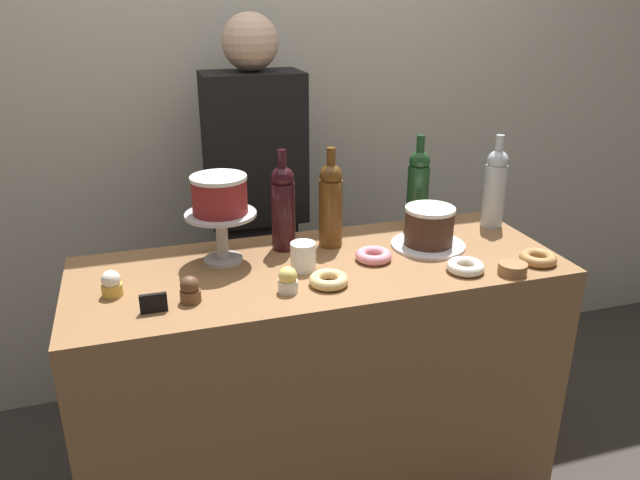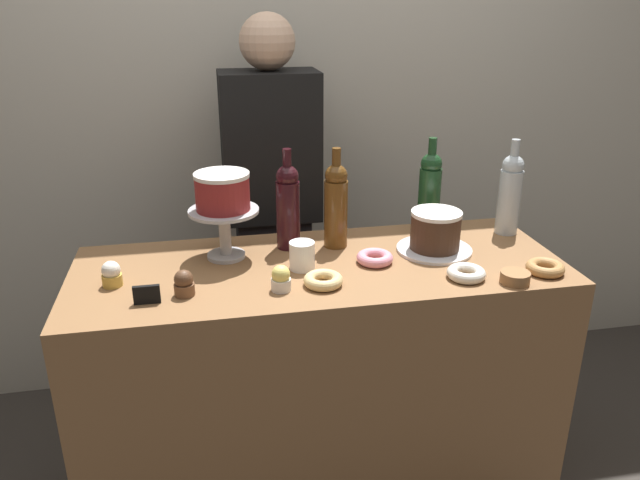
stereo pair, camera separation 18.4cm
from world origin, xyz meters
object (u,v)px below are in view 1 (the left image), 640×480
object	(u,v)px
wine_bottle_clear	(495,187)
cupcake_vanilla	(111,284)
cupcake_lemon	(288,280)
donut_glazed	(329,280)
wine_bottle_dark_red	(283,206)
cookie_stack	(513,269)
wine_bottle_green	(418,187)
donut_pink	(374,256)
coffee_cup_ceramic	(303,256)
white_layer_cake	(219,194)
chocolate_round_cake	(429,226)
donut_sugar	(465,267)
cake_stand_pedestal	(222,229)
price_sign_chalkboard	(153,303)
cupcake_chocolate	(190,290)
barista_figure	(257,221)
donut_maple	(538,258)
wine_bottle_amber	(331,203)

from	to	relation	value
wine_bottle_clear	cupcake_vanilla	bearing A→B (deg)	-172.26
cupcake_lemon	donut_glazed	size ratio (longest dim) A/B	0.66
cupcake_vanilla	cupcake_lemon	distance (m)	0.48
wine_bottle_dark_red	cupcake_lemon	world-z (taller)	wine_bottle_dark_red
donut_glazed	cookie_stack	world-z (taller)	same
wine_bottle_green	cupcake_lemon	size ratio (longest dim) A/B	4.38
donut_glazed	cookie_stack	size ratio (longest dim) A/B	1.33
donut_pink	coffee_cup_ceramic	world-z (taller)	coffee_cup_ceramic
white_layer_cake	cookie_stack	xyz separation A→B (m)	(0.80, -0.34, -0.20)
cupcake_lemon	coffee_cup_ceramic	distance (m)	0.15
wine_bottle_green	cupcake_vanilla	distance (m)	1.06
chocolate_round_cake	coffee_cup_ceramic	size ratio (longest dim) A/B	1.88
wine_bottle_dark_red	donut_sugar	size ratio (longest dim) A/B	2.91
cake_stand_pedestal	cookie_stack	world-z (taller)	cake_stand_pedestal
white_layer_cake	coffee_cup_ceramic	xyz separation A→B (m)	(0.22, -0.13, -0.17)
cake_stand_pedestal	price_sign_chalkboard	world-z (taller)	cake_stand_pedestal
cake_stand_pedestal	wine_bottle_dark_red	bearing A→B (deg)	12.57
cupcake_chocolate	donut_pink	bearing A→B (deg)	11.01
white_layer_cake	cookie_stack	size ratio (longest dim) A/B	1.99
price_sign_chalkboard	wine_bottle_dark_red	bearing A→B (deg)	36.79
wine_bottle_dark_red	cake_stand_pedestal	bearing A→B (deg)	-167.43
cupcake_lemon	barista_figure	size ratio (longest dim) A/B	0.05
wine_bottle_clear	wine_bottle_dark_red	bearing A→B (deg)	178.94
cupcake_vanilla	wine_bottle_green	bearing A→B (deg)	13.71
cake_stand_pedestal	white_layer_cake	distance (m)	0.11
wine_bottle_clear	barista_figure	xyz separation A→B (m)	(-0.76, 0.43, -0.19)
wine_bottle_dark_red	white_layer_cake	bearing A→B (deg)	-167.43
wine_bottle_clear	donut_maple	distance (m)	0.36
chocolate_round_cake	barista_figure	size ratio (longest dim) A/B	0.10
donut_maple	coffee_cup_ceramic	xyz separation A→B (m)	(-0.70, 0.17, 0.03)
wine_bottle_clear	wine_bottle_amber	size ratio (longest dim) A/B	1.00
wine_bottle_dark_red	price_sign_chalkboard	xyz separation A→B (m)	(-0.43, -0.32, -0.12)
cookie_stack	donut_sugar	bearing A→B (deg)	156.63
wine_bottle_dark_red	wine_bottle_green	bearing A→B (deg)	7.10
chocolate_round_cake	cupcake_lemon	xyz separation A→B (m)	(-0.52, -0.18, -0.04)
barista_figure	cupcake_vanilla	bearing A→B (deg)	-130.94
cupcake_vanilla	donut_sugar	xyz separation A→B (m)	(1.00, -0.15, -0.02)
wine_bottle_clear	barista_figure	bearing A→B (deg)	150.30
cookie_stack	coffee_cup_ceramic	distance (m)	0.62
donut_glazed	coffee_cup_ceramic	distance (m)	0.13
coffee_cup_ceramic	donut_pink	bearing A→B (deg)	0.02
wine_bottle_green	cupcake_chocolate	distance (m)	0.90
wine_bottle_dark_red	cupcake_chocolate	bearing A→B (deg)	-138.87
wine_bottle_amber	donut_pink	distance (m)	0.22
coffee_cup_ceramic	price_sign_chalkboard	bearing A→B (deg)	-162.16
donut_maple	coffee_cup_ceramic	distance (m)	0.72
price_sign_chalkboard	cupcake_lemon	bearing A→B (deg)	1.80
cake_stand_pedestal	wine_bottle_dark_red	size ratio (longest dim) A/B	0.66
white_layer_cake	donut_maple	size ratio (longest dim) A/B	1.49
cupcake_lemon	donut_pink	xyz separation A→B (m)	(0.31, 0.13, -0.02)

